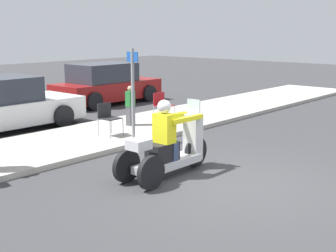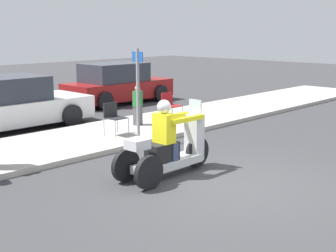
{
  "view_description": "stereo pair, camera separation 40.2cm",
  "coord_description": "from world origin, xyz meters",
  "px_view_note": "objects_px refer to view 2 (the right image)",
  "views": [
    {
      "loc": [
        -6.84,
        -4.51,
        2.76
      ],
      "look_at": [
        -0.39,
        1.17,
        0.98
      ],
      "focal_mm": 50.0,
      "sensor_mm": 36.0,
      "label": 1
    },
    {
      "loc": [
        -6.56,
        -4.8,
        2.76
      ],
      "look_at": [
        -0.39,
        1.17,
        0.98
      ],
      "focal_mm": 50.0,
      "sensor_mm": 36.0,
      "label": 2
    }
  ],
  "objects_px": {
    "motorcycle_trike": "(168,149)",
    "folding_chair_curbside": "(114,115)",
    "street_sign": "(138,91)",
    "parked_car_lot_far": "(117,84)",
    "folding_chair_set_back": "(170,103)",
    "parked_car_lot_left": "(1,105)",
    "spectator_with_child": "(138,106)"
  },
  "relations": [
    {
      "from": "folding_chair_set_back",
      "to": "parked_car_lot_left",
      "type": "relative_size",
      "value": 0.17
    },
    {
      "from": "folding_chair_set_back",
      "to": "street_sign",
      "type": "relative_size",
      "value": 0.37
    },
    {
      "from": "spectator_with_child",
      "to": "folding_chair_set_back",
      "type": "xyz_separation_m",
      "value": [
        1.09,
        -0.19,
        -0.03
      ]
    },
    {
      "from": "parked_car_lot_far",
      "to": "parked_car_lot_left",
      "type": "bearing_deg",
      "value": -165.09
    },
    {
      "from": "folding_chair_set_back",
      "to": "parked_car_lot_far",
      "type": "bearing_deg",
      "value": 69.86
    },
    {
      "from": "motorcycle_trike",
      "to": "spectator_with_child",
      "type": "relative_size",
      "value": 2.05
    },
    {
      "from": "spectator_with_child",
      "to": "parked_car_lot_far",
      "type": "relative_size",
      "value": 0.26
    },
    {
      "from": "street_sign",
      "to": "folding_chair_curbside",
      "type": "bearing_deg",
      "value": 97.51
    },
    {
      "from": "folding_chair_set_back",
      "to": "parked_car_lot_left",
      "type": "distance_m",
      "value": 4.73
    },
    {
      "from": "parked_car_lot_far",
      "to": "street_sign",
      "type": "xyz_separation_m",
      "value": [
        -3.82,
        -5.35,
        0.6
      ]
    },
    {
      "from": "street_sign",
      "to": "spectator_with_child",
      "type": "bearing_deg",
      "value": 48.16
    },
    {
      "from": "street_sign",
      "to": "folding_chair_set_back",
      "type": "bearing_deg",
      "value": 26.23
    },
    {
      "from": "folding_chair_curbside",
      "to": "motorcycle_trike",
      "type": "bearing_deg",
      "value": -111.44
    },
    {
      "from": "parked_car_lot_far",
      "to": "street_sign",
      "type": "height_order",
      "value": "street_sign"
    },
    {
      "from": "parked_car_lot_left",
      "to": "folding_chair_set_back",
      "type": "bearing_deg",
      "value": -36.4
    },
    {
      "from": "motorcycle_trike",
      "to": "street_sign",
      "type": "bearing_deg",
      "value": 59.93
    },
    {
      "from": "spectator_with_child",
      "to": "folding_chair_curbside",
      "type": "bearing_deg",
      "value": -158.69
    },
    {
      "from": "spectator_with_child",
      "to": "parked_car_lot_left",
      "type": "relative_size",
      "value": 0.23
    },
    {
      "from": "motorcycle_trike",
      "to": "folding_chair_curbside",
      "type": "xyz_separation_m",
      "value": [
        1.21,
        3.09,
        0.09
      ]
    },
    {
      "from": "spectator_with_child",
      "to": "parked_car_lot_left",
      "type": "distance_m",
      "value": 3.77
    },
    {
      "from": "parked_car_lot_far",
      "to": "street_sign",
      "type": "distance_m",
      "value": 6.6
    },
    {
      "from": "parked_car_lot_left",
      "to": "motorcycle_trike",
      "type": "bearing_deg",
      "value": -87.93
    },
    {
      "from": "folding_chair_curbside",
      "to": "street_sign",
      "type": "relative_size",
      "value": 0.37
    },
    {
      "from": "motorcycle_trike",
      "to": "folding_chair_set_back",
      "type": "xyz_separation_m",
      "value": [
        3.58,
        3.4,
        0.09
      ]
    },
    {
      "from": "parked_car_lot_left",
      "to": "parked_car_lot_far",
      "type": "bearing_deg",
      "value": 14.91
    },
    {
      "from": "motorcycle_trike",
      "to": "folding_chair_set_back",
      "type": "relative_size",
      "value": 2.77
    },
    {
      "from": "folding_chair_set_back",
      "to": "folding_chair_curbside",
      "type": "height_order",
      "value": "same"
    },
    {
      "from": "motorcycle_trike",
      "to": "folding_chair_curbside",
      "type": "relative_size",
      "value": 2.77
    },
    {
      "from": "folding_chair_set_back",
      "to": "parked_car_lot_far",
      "type": "xyz_separation_m",
      "value": [
        1.55,
        4.23,
        0.09
      ]
    },
    {
      "from": "spectator_with_child",
      "to": "parked_car_lot_left",
      "type": "bearing_deg",
      "value": 136.09
    },
    {
      "from": "motorcycle_trike",
      "to": "street_sign",
      "type": "xyz_separation_m",
      "value": [
        1.32,
        2.28,
        0.78
      ]
    },
    {
      "from": "motorcycle_trike",
      "to": "street_sign",
      "type": "relative_size",
      "value": 1.03
    }
  ]
}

